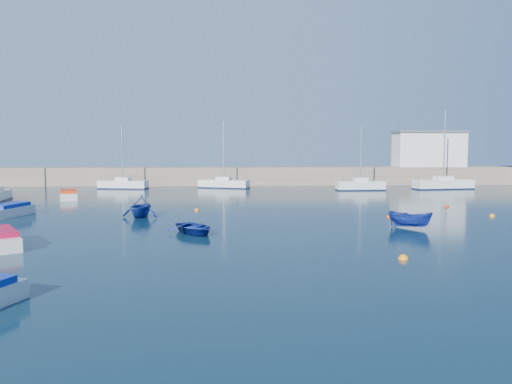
{
  "coord_description": "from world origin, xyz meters",
  "views": [
    {
      "loc": [
        0.61,
        -27.1,
        5.52
      ],
      "look_at": [
        2.75,
        16.18,
        1.6
      ],
      "focal_mm": 35.0,
      "sensor_mm": 36.0,
      "label": 1
    }
  ],
  "objects_px": {
    "dinghy_center": "(195,228)",
    "dinghy_right": "(410,220)",
    "dinghy_left": "(141,206)",
    "harbor_office": "(429,150)",
    "motorboat_1": "(10,210)",
    "motorboat_2": "(68,195)",
    "sailboat_6": "(224,184)",
    "sailboat_7": "(360,185)",
    "sailboat_5": "(123,184)",
    "sailboat_8": "(443,184)"
  },
  "relations": [
    {
      "from": "dinghy_right",
      "to": "motorboat_2",
      "type": "bearing_deg",
      "value": 92.1
    },
    {
      "from": "sailboat_6",
      "to": "motorboat_1",
      "type": "relative_size",
      "value": 1.98
    },
    {
      "from": "sailboat_7",
      "to": "dinghy_center",
      "type": "xyz_separation_m",
      "value": [
        -18.83,
        -31.18,
        -0.28
      ]
    },
    {
      "from": "sailboat_7",
      "to": "dinghy_right",
      "type": "distance_m",
      "value": 30.03
    },
    {
      "from": "motorboat_1",
      "to": "motorboat_2",
      "type": "relative_size",
      "value": 0.9
    },
    {
      "from": "motorboat_1",
      "to": "motorboat_2",
      "type": "height_order",
      "value": "motorboat_1"
    },
    {
      "from": "sailboat_8",
      "to": "dinghy_right",
      "type": "distance_m",
      "value": 34.8
    },
    {
      "from": "sailboat_5",
      "to": "dinghy_left",
      "type": "height_order",
      "value": "sailboat_5"
    },
    {
      "from": "sailboat_8",
      "to": "dinghy_left",
      "type": "bearing_deg",
      "value": 117.15
    },
    {
      "from": "sailboat_7",
      "to": "motorboat_2",
      "type": "xyz_separation_m",
      "value": [
        -33.84,
        -8.98,
        -0.2
      ]
    },
    {
      "from": "sailboat_7",
      "to": "motorboat_1",
      "type": "distance_m",
      "value": 40.83
    },
    {
      "from": "sailboat_7",
      "to": "motorboat_2",
      "type": "height_order",
      "value": "sailboat_7"
    },
    {
      "from": "motorboat_2",
      "to": "dinghy_left",
      "type": "distance_m",
      "value": 17.74
    },
    {
      "from": "sailboat_7",
      "to": "dinghy_left",
      "type": "relative_size",
      "value": 2.46
    },
    {
      "from": "sailboat_6",
      "to": "sailboat_8",
      "type": "distance_m",
      "value": 29.04
    },
    {
      "from": "harbor_office",
      "to": "sailboat_7",
      "type": "xyz_separation_m",
      "value": [
        -12.93,
        -10.34,
        -4.44
      ]
    },
    {
      "from": "dinghy_left",
      "to": "dinghy_right",
      "type": "relative_size",
      "value": 1.1
    },
    {
      "from": "motorboat_2",
      "to": "dinghy_right",
      "type": "relative_size",
      "value": 1.65
    },
    {
      "from": "sailboat_6",
      "to": "dinghy_right",
      "type": "height_order",
      "value": "sailboat_6"
    },
    {
      "from": "dinghy_left",
      "to": "harbor_office",
      "type": "bearing_deg",
      "value": 56.62
    },
    {
      "from": "sailboat_6",
      "to": "sailboat_8",
      "type": "height_order",
      "value": "sailboat_8"
    },
    {
      "from": "sailboat_5",
      "to": "sailboat_7",
      "type": "height_order",
      "value": "sailboat_5"
    },
    {
      "from": "sailboat_6",
      "to": "sailboat_8",
      "type": "relative_size",
      "value": 0.87
    },
    {
      "from": "sailboat_8",
      "to": "dinghy_right",
      "type": "xyz_separation_m",
      "value": [
        -15.7,
        -31.06,
        -0.09
      ]
    },
    {
      "from": "sailboat_5",
      "to": "sailboat_7",
      "type": "xyz_separation_m",
      "value": [
        30.81,
        -3.82,
        0.05
      ]
    },
    {
      "from": "sailboat_8",
      "to": "motorboat_2",
      "type": "distance_m",
      "value": 46.37
    },
    {
      "from": "harbor_office",
      "to": "sailboat_8",
      "type": "relative_size",
      "value": 0.98
    },
    {
      "from": "harbor_office",
      "to": "dinghy_center",
      "type": "xyz_separation_m",
      "value": [
        -31.76,
        -41.52,
        -4.73
      ]
    },
    {
      "from": "harbor_office",
      "to": "motorboat_1",
      "type": "bearing_deg",
      "value": -145.08
    },
    {
      "from": "harbor_office",
      "to": "sailboat_6",
      "type": "height_order",
      "value": "sailboat_6"
    },
    {
      "from": "motorboat_1",
      "to": "dinghy_right",
      "type": "distance_m",
      "value": 30.63
    },
    {
      "from": "sailboat_5",
      "to": "harbor_office",
      "type": "bearing_deg",
      "value": -71.54
    },
    {
      "from": "sailboat_6",
      "to": "motorboat_1",
      "type": "xyz_separation_m",
      "value": [
        -16.59,
        -26.94,
        -0.11
      ]
    },
    {
      "from": "dinghy_left",
      "to": "dinghy_right",
      "type": "height_order",
      "value": "dinghy_left"
    },
    {
      "from": "dinghy_right",
      "to": "sailboat_5",
      "type": "bearing_deg",
      "value": 75.5
    },
    {
      "from": "motorboat_1",
      "to": "dinghy_left",
      "type": "xyz_separation_m",
      "value": [
        10.48,
        -0.99,
        0.39
      ]
    },
    {
      "from": "motorboat_2",
      "to": "dinghy_center",
      "type": "xyz_separation_m",
      "value": [
        15.01,
        -22.2,
        -0.08
      ]
    },
    {
      "from": "sailboat_8",
      "to": "dinghy_center",
      "type": "distance_m",
      "value": 44.39
    },
    {
      "from": "harbor_office",
      "to": "dinghy_left",
      "type": "xyz_separation_m",
      "value": [
        -36.54,
        -33.81,
        -4.22
      ]
    },
    {
      "from": "sailboat_5",
      "to": "sailboat_7",
      "type": "distance_m",
      "value": 31.05
    },
    {
      "from": "sailboat_7",
      "to": "harbor_office",
      "type": "bearing_deg",
      "value": -54.77
    },
    {
      "from": "sailboat_5",
      "to": "motorboat_2",
      "type": "xyz_separation_m",
      "value": [
        -3.03,
        -12.8,
        -0.15
      ]
    },
    {
      "from": "harbor_office",
      "to": "sailboat_6",
      "type": "bearing_deg",
      "value": -169.07
    },
    {
      "from": "harbor_office",
      "to": "sailboat_5",
      "type": "relative_size",
      "value": 1.18
    },
    {
      "from": "sailboat_6",
      "to": "motorboat_2",
      "type": "xyz_separation_m",
      "value": [
        -16.34,
        -13.44,
        -0.15
      ]
    },
    {
      "from": "sailboat_6",
      "to": "sailboat_7",
      "type": "bearing_deg",
      "value": -84.98
    },
    {
      "from": "dinghy_center",
      "to": "dinghy_right",
      "type": "relative_size",
      "value": 1.19
    },
    {
      "from": "sailboat_8",
      "to": "motorboat_1",
      "type": "bearing_deg",
      "value": 109.45
    },
    {
      "from": "motorboat_2",
      "to": "dinghy_right",
      "type": "distance_m",
      "value": 36.07
    },
    {
      "from": "sailboat_6",
      "to": "dinghy_left",
      "type": "xyz_separation_m",
      "value": [
        -6.11,
        -27.93,
        0.27
      ]
    }
  ]
}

